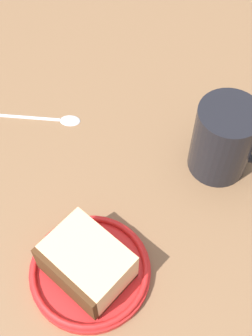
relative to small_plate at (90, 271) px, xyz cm
name	(u,v)px	position (x,y,z in cm)	size (l,w,h in cm)	color
ground_plane	(93,213)	(8.39, 2.48, -2.42)	(123.58, 123.58, 3.07)	brown
small_plate	(90,271)	(0.00, 0.00, 0.00)	(14.18, 14.18, 1.79)	red
cake_slice	(87,263)	(-0.24, 0.12, 2.89)	(10.43, 11.37, 5.36)	#472814
tea_mug	(225,140)	(19.50, -11.94, 4.58)	(7.86, 10.83, 10.71)	black
teaspoon	(56,118)	(20.81, 11.95, -0.53)	(3.36, 12.31, 0.80)	silver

